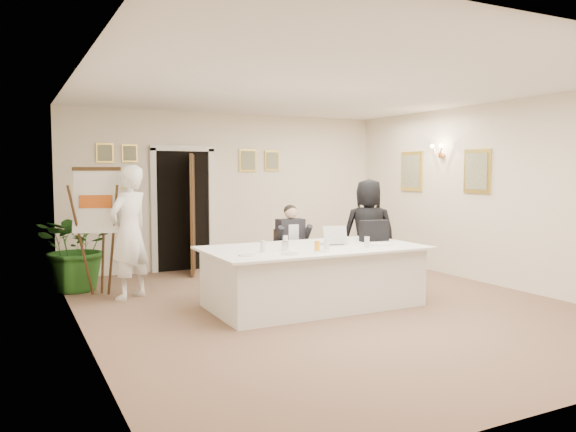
% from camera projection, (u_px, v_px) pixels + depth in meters
% --- Properties ---
extents(floor, '(7.00, 7.00, 0.00)m').
position_uv_depth(floor, '(328.00, 306.00, 7.30)').
color(floor, brown).
rests_on(floor, ground).
extents(ceiling, '(6.00, 7.00, 0.02)m').
position_uv_depth(ceiling, '(329.00, 88.00, 7.07)').
color(ceiling, white).
rests_on(ceiling, wall_back).
extents(wall_back, '(6.00, 0.10, 2.80)m').
position_uv_depth(wall_back, '(230.00, 190.00, 10.30)').
color(wall_back, '#F6E4CF').
rests_on(wall_back, floor).
extents(wall_front, '(6.00, 0.10, 2.80)m').
position_uv_depth(wall_front, '(576.00, 219.00, 4.07)').
color(wall_front, '#F6E4CF').
rests_on(wall_front, floor).
extents(wall_left, '(0.10, 7.00, 2.80)m').
position_uv_depth(wall_left, '(81.00, 205.00, 5.83)').
color(wall_left, '#F6E4CF').
rests_on(wall_left, floor).
extents(wall_right, '(0.10, 7.00, 2.80)m').
position_uv_depth(wall_right, '(497.00, 194.00, 8.54)').
color(wall_right, '#F6E4CF').
rests_on(wall_right, floor).
extents(doorway, '(1.14, 0.86, 2.20)m').
position_uv_depth(doorway, '(186.00, 212.00, 9.77)').
color(doorway, black).
rests_on(doorway, floor).
extents(pictures_back_wall, '(3.40, 0.06, 0.80)m').
position_uv_depth(pictures_back_wall, '(188.00, 166.00, 9.87)').
color(pictures_back_wall, '#E1BF4D').
rests_on(pictures_back_wall, wall_back).
extents(pictures_right_wall, '(0.06, 2.20, 0.80)m').
position_uv_depth(pictures_right_wall, '(441.00, 171.00, 9.56)').
color(pictures_right_wall, '#E1BF4D').
rests_on(pictures_right_wall, wall_right).
extents(wall_sconce, '(0.20, 0.30, 0.24)m').
position_uv_depth(wall_sconce, '(439.00, 151.00, 9.50)').
color(wall_sconce, '#CF7E42').
rests_on(wall_sconce, wall_right).
extents(conference_table, '(2.81, 1.50, 0.78)m').
position_uv_depth(conference_table, '(313.00, 276.00, 7.28)').
color(conference_table, white).
rests_on(conference_table, floor).
extents(seated_man, '(0.60, 0.63, 1.27)m').
position_uv_depth(seated_man, '(292.00, 247.00, 8.29)').
color(seated_man, black).
rests_on(seated_man, floor).
extents(flip_chart, '(0.64, 0.50, 1.77)m').
position_uv_depth(flip_chart, '(99.00, 238.00, 7.82)').
color(flip_chart, '#331E10').
rests_on(flip_chart, floor).
extents(standing_man, '(0.80, 0.75, 1.83)m').
position_uv_depth(standing_man, '(129.00, 232.00, 7.65)').
color(standing_man, white).
rests_on(standing_man, floor).
extents(standing_woman, '(0.95, 0.86, 1.64)m').
position_uv_depth(standing_woman, '(369.00, 232.00, 8.60)').
color(standing_woman, black).
rests_on(standing_woman, floor).
extents(potted_palm, '(1.33, 1.19, 1.34)m').
position_uv_depth(potted_palm, '(78.00, 245.00, 8.22)').
color(potted_palm, '#245B1E').
rests_on(potted_palm, floor).
extents(laptop, '(0.39, 0.41, 0.28)m').
position_uv_depth(laptop, '(330.00, 234.00, 7.49)').
color(laptop, '#B7BABC').
rests_on(laptop, conference_table).
extents(laptop_bag, '(0.43, 0.17, 0.29)m').
position_uv_depth(laptop_bag, '(374.00, 231.00, 7.83)').
color(laptop_bag, black).
rests_on(laptop_bag, conference_table).
extents(paper_stack, '(0.32, 0.26, 0.03)m').
position_uv_depth(paper_stack, '(381.00, 244.00, 7.39)').
color(paper_stack, white).
rests_on(paper_stack, conference_table).
extents(plate_left, '(0.22, 0.22, 0.01)m').
position_uv_depth(plate_left, '(247.00, 255.00, 6.48)').
color(plate_left, white).
rests_on(plate_left, conference_table).
extents(plate_mid, '(0.26, 0.26, 0.01)m').
position_uv_depth(plate_mid, '(290.00, 254.00, 6.57)').
color(plate_mid, white).
rests_on(plate_mid, conference_table).
extents(plate_near, '(0.22, 0.22, 0.01)m').
position_uv_depth(plate_near, '(322.00, 251.00, 6.81)').
color(plate_near, white).
rests_on(plate_near, conference_table).
extents(glass_a, '(0.08, 0.08, 0.14)m').
position_uv_depth(glass_a, '(263.00, 246.00, 6.77)').
color(glass_a, silver).
rests_on(glass_a, conference_table).
extents(glass_b, '(0.09, 0.09, 0.14)m').
position_uv_depth(glass_b, '(327.00, 244.00, 6.96)').
color(glass_b, silver).
rests_on(glass_b, conference_table).
extents(glass_c, '(0.07, 0.07, 0.14)m').
position_uv_depth(glass_c, '(367.00, 242.00, 7.18)').
color(glass_c, silver).
rests_on(glass_c, conference_table).
extents(glass_d, '(0.08, 0.08, 0.14)m').
position_uv_depth(glass_d, '(286.00, 241.00, 7.31)').
color(glass_d, silver).
rests_on(glass_d, conference_table).
extents(oj_glass, '(0.08, 0.08, 0.13)m').
position_uv_depth(oj_glass, '(317.00, 246.00, 6.80)').
color(oj_glass, orange).
rests_on(oj_glass, conference_table).
extents(steel_jug, '(0.11, 0.11, 0.11)m').
position_uv_depth(steel_jug, '(285.00, 246.00, 6.90)').
color(steel_jug, silver).
rests_on(steel_jug, conference_table).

